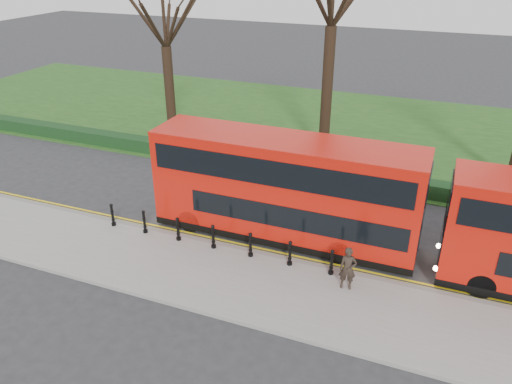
% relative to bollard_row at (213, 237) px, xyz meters
% --- Properties ---
extents(ground, '(120.00, 120.00, 0.00)m').
position_rel_bollard_row_xyz_m(ground, '(-0.47, 1.35, -0.65)').
color(ground, '#28282B').
rests_on(ground, ground).
extents(pavement, '(60.00, 4.00, 0.15)m').
position_rel_bollard_row_xyz_m(pavement, '(-0.47, -1.65, -0.58)').
color(pavement, gray).
rests_on(pavement, ground).
extents(kerb, '(60.00, 0.25, 0.16)m').
position_rel_bollard_row_xyz_m(kerb, '(-0.47, 0.35, -0.58)').
color(kerb, slate).
rests_on(kerb, ground).
extents(grass_verge, '(60.00, 18.00, 0.06)m').
position_rel_bollard_row_xyz_m(grass_verge, '(-0.47, 16.35, -0.62)').
color(grass_verge, '#1F4517').
rests_on(grass_verge, ground).
extents(hedge, '(60.00, 0.90, 0.80)m').
position_rel_bollard_row_xyz_m(hedge, '(-0.47, 8.15, -0.25)').
color(hedge, black).
rests_on(hedge, ground).
extents(yellow_line_outer, '(60.00, 0.10, 0.01)m').
position_rel_bollard_row_xyz_m(yellow_line_outer, '(-0.47, 0.65, -0.64)').
color(yellow_line_outer, yellow).
rests_on(yellow_line_outer, ground).
extents(yellow_line_inner, '(60.00, 0.10, 0.01)m').
position_rel_bollard_row_xyz_m(yellow_line_inner, '(-0.47, 0.85, -0.64)').
color(yellow_line_inner, yellow).
rests_on(yellow_line_inner, ground).
extents(tree_left, '(6.51, 6.51, 10.17)m').
position_rel_bollard_row_xyz_m(tree_left, '(-8.47, 11.35, 6.73)').
color(tree_left, black).
rests_on(tree_left, ground).
extents(bollard_row, '(9.80, 0.15, 1.00)m').
position_rel_bollard_row_xyz_m(bollard_row, '(0.00, 0.00, 0.00)').
color(bollard_row, black).
rests_on(bollard_row, pavement).
extents(bus_lead, '(10.92, 2.51, 4.34)m').
position_rel_bollard_row_xyz_m(bus_lead, '(2.23, 2.13, 1.54)').
color(bus_lead, red).
rests_on(bus_lead, ground).
extents(pedestrian, '(0.65, 0.48, 1.63)m').
position_rel_bollard_row_xyz_m(pedestrian, '(5.53, -0.60, 0.31)').
color(pedestrian, '#2D231C').
rests_on(pedestrian, pavement).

